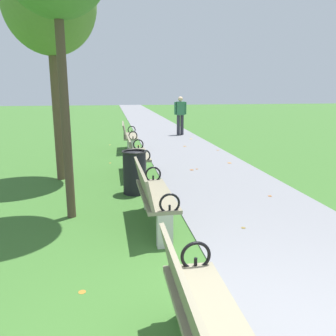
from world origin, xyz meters
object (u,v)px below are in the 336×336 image
(park_bench_1, at_px, (206,326))
(trash_bin, at_px, (135,172))
(park_bench_2, at_px, (153,194))
(tree_2, at_px, (50,4))
(pedestrian_walking, at_px, (180,114))
(park_bench_4, at_px, (129,136))
(park_bench_3, at_px, (136,154))

(park_bench_1, bearing_deg, trash_bin, 91.83)
(park_bench_1, height_order, park_bench_2, same)
(tree_2, bearing_deg, park_bench_2, -60.87)
(pedestrian_walking, distance_m, trash_bin, 8.54)
(park_bench_4, height_order, pedestrian_walking, pedestrian_walking)
(park_bench_3, distance_m, park_bench_4, 3.22)
(park_bench_1, height_order, park_bench_4, same)
(tree_2, bearing_deg, park_bench_4, 63.26)
(park_bench_2, xyz_separation_m, trash_bin, (-0.15, 1.67, -0.06))
(park_bench_3, bearing_deg, tree_2, -175.05)
(park_bench_1, xyz_separation_m, trash_bin, (-0.15, 4.60, -0.06))
(park_bench_3, relative_size, pedestrian_walking, 0.99)
(park_bench_1, relative_size, park_bench_4, 0.99)
(park_bench_1, relative_size, tree_2, 0.34)
(pedestrian_walking, relative_size, trash_bin, 1.93)
(park_bench_2, height_order, tree_2, tree_2)
(pedestrian_walking, bearing_deg, park_bench_3, -109.71)
(trash_bin, bearing_deg, park_bench_2, -84.97)
(park_bench_2, distance_m, pedestrian_walking, 10.11)
(trash_bin, bearing_deg, park_bench_4, 88.22)
(park_bench_3, relative_size, trash_bin, 1.91)
(park_bench_1, bearing_deg, pedestrian_walking, 79.44)
(park_bench_1, distance_m, park_bench_4, 9.33)
(park_bench_3, xyz_separation_m, tree_2, (-1.69, -0.15, 3.16))
(park_bench_2, xyz_separation_m, park_bench_4, (0.00, 6.40, 0.00))
(park_bench_4, relative_size, pedestrian_walking, 1.00)
(park_bench_2, relative_size, pedestrian_walking, 0.99)
(park_bench_4, bearing_deg, park_bench_2, -90.00)
(park_bench_2, bearing_deg, park_bench_1, -90.00)
(park_bench_1, xyz_separation_m, park_bench_3, (0.00, 6.11, 0.00))
(trash_bin, bearing_deg, park_bench_1, -88.17)
(park_bench_2, xyz_separation_m, tree_2, (-1.69, 3.04, 3.16))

